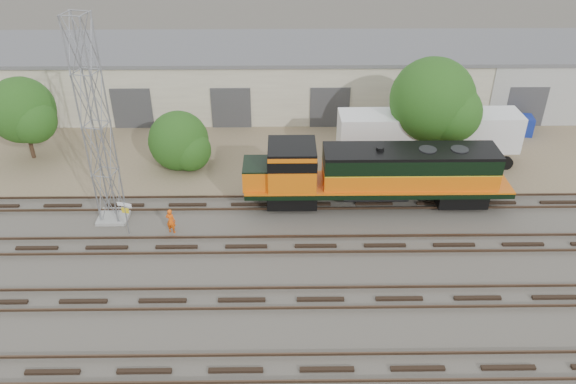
{
  "coord_description": "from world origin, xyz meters",
  "views": [
    {
      "loc": [
        -1.92,
        -24.43,
        19.53
      ],
      "look_at": [
        -1.57,
        4.0,
        2.2
      ],
      "focal_mm": 35.0,
      "sensor_mm": 36.0,
      "label": 1
    }
  ],
  "objects_px": {
    "worker": "(171,221)",
    "semi_trailer": "(432,132)",
    "locomotive": "(373,173)",
    "signal_tower": "(97,129)"
  },
  "relations": [
    {
      "from": "locomotive",
      "to": "signal_tower",
      "type": "bearing_deg",
      "value": -175.19
    },
    {
      "from": "locomotive",
      "to": "semi_trailer",
      "type": "distance_m",
      "value": 7.48
    },
    {
      "from": "locomotive",
      "to": "signal_tower",
      "type": "relative_size",
      "value": 1.33
    },
    {
      "from": "locomotive",
      "to": "worker",
      "type": "height_order",
      "value": "locomotive"
    },
    {
      "from": "signal_tower",
      "to": "worker",
      "type": "distance_m",
      "value": 6.73
    },
    {
      "from": "locomotive",
      "to": "signal_tower",
      "type": "distance_m",
      "value": 16.64
    },
    {
      "from": "locomotive",
      "to": "worker",
      "type": "xyz_separation_m",
      "value": [
        -12.29,
        -2.92,
        -1.5
      ]
    },
    {
      "from": "worker",
      "to": "semi_trailer",
      "type": "height_order",
      "value": "semi_trailer"
    },
    {
      "from": "signal_tower",
      "to": "semi_trailer",
      "type": "xyz_separation_m",
      "value": [
        21.15,
        6.92,
        -3.63
      ]
    },
    {
      "from": "worker",
      "to": "semi_trailer",
      "type": "relative_size",
      "value": 0.13
    }
  ]
}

